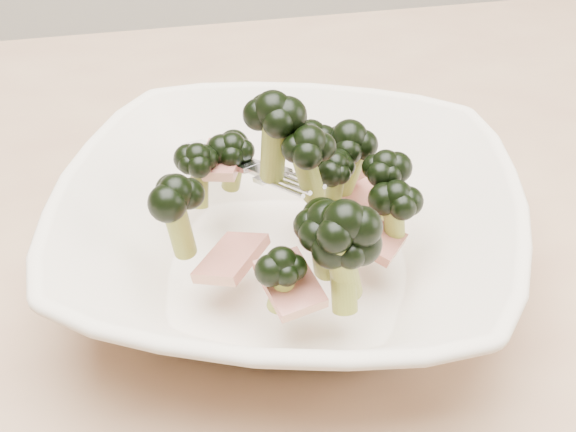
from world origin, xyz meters
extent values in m
cube|color=tan|center=(0.00, 0.00, 0.73)|extent=(1.20, 0.80, 0.04)
cylinder|color=tan|center=(0.55, 0.35, 0.35)|extent=(0.06, 0.06, 0.71)
imported|color=silver|center=(0.06, -0.04, 0.79)|extent=(0.37, 0.37, 0.07)
cylinder|color=olive|center=(0.08, -0.11, 0.81)|extent=(0.03, 0.03, 0.06)
ellipsoid|color=black|center=(0.08, -0.11, 0.84)|extent=(0.04, 0.04, 0.03)
cylinder|color=olive|center=(0.12, -0.06, 0.80)|extent=(0.02, 0.02, 0.03)
ellipsoid|color=black|center=(0.12, -0.06, 0.82)|extent=(0.03, 0.03, 0.03)
cylinder|color=olive|center=(0.03, 0.02, 0.80)|extent=(0.02, 0.02, 0.03)
ellipsoid|color=black|center=(0.03, 0.02, 0.82)|extent=(0.03, 0.03, 0.03)
cylinder|color=olive|center=(0.04, -0.10, 0.79)|extent=(0.02, 0.02, 0.03)
ellipsoid|color=black|center=(0.04, -0.10, 0.82)|extent=(0.03, 0.03, 0.03)
cylinder|color=olive|center=(0.01, 0.01, 0.80)|extent=(0.02, 0.02, 0.04)
ellipsoid|color=black|center=(0.01, 0.01, 0.82)|extent=(0.03, 0.03, 0.02)
cylinder|color=olive|center=(0.11, -0.01, 0.81)|extent=(0.03, 0.02, 0.04)
ellipsoid|color=black|center=(0.11, -0.01, 0.83)|extent=(0.04, 0.04, 0.03)
cylinder|color=olive|center=(0.08, -0.11, 0.80)|extent=(0.02, 0.03, 0.05)
ellipsoid|color=black|center=(0.08, -0.11, 0.83)|extent=(0.04, 0.04, 0.03)
cylinder|color=olive|center=(0.07, -0.05, 0.84)|extent=(0.02, 0.02, 0.04)
ellipsoid|color=black|center=(0.07, -0.05, 0.86)|extent=(0.04, 0.04, 0.03)
cylinder|color=olive|center=(-0.01, -0.05, 0.80)|extent=(0.02, 0.02, 0.05)
ellipsoid|color=black|center=(-0.01, -0.05, 0.83)|extent=(0.04, 0.04, 0.03)
cylinder|color=olive|center=(0.07, -0.10, 0.81)|extent=(0.02, 0.03, 0.04)
ellipsoid|color=black|center=(0.07, -0.10, 0.83)|extent=(0.04, 0.04, 0.03)
cylinder|color=olive|center=(0.05, -0.03, 0.84)|extent=(0.02, 0.03, 0.05)
ellipsoid|color=black|center=(0.05, -0.03, 0.87)|extent=(0.04, 0.04, 0.03)
cylinder|color=olive|center=(0.09, -0.03, 0.81)|extent=(0.02, 0.02, 0.03)
ellipsoid|color=black|center=(0.09, -0.03, 0.83)|extent=(0.03, 0.03, 0.02)
cylinder|color=olive|center=(0.12, -0.04, 0.80)|extent=(0.02, 0.02, 0.05)
ellipsoid|color=black|center=(0.12, -0.04, 0.83)|extent=(0.03, 0.03, 0.03)
cylinder|color=olive|center=(0.08, 0.01, 0.81)|extent=(0.02, 0.02, 0.04)
ellipsoid|color=black|center=(0.08, 0.01, 0.83)|extent=(0.04, 0.04, 0.03)
cube|color=maroon|center=(0.02, 0.02, 0.81)|extent=(0.04, 0.05, 0.01)
cube|color=maroon|center=(0.05, -0.10, 0.80)|extent=(0.04, 0.05, 0.02)
cube|color=maroon|center=(0.10, 0.01, 0.80)|extent=(0.05, 0.05, 0.02)
cube|color=maroon|center=(0.12, 0.00, 0.78)|extent=(0.05, 0.05, 0.01)
cube|color=maroon|center=(0.02, -0.06, 0.79)|extent=(0.05, 0.06, 0.02)
cube|color=maroon|center=(0.10, -0.06, 0.79)|extent=(0.06, 0.05, 0.02)
camera|label=1|loc=(-0.03, -0.45, 1.10)|focal=50.00mm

